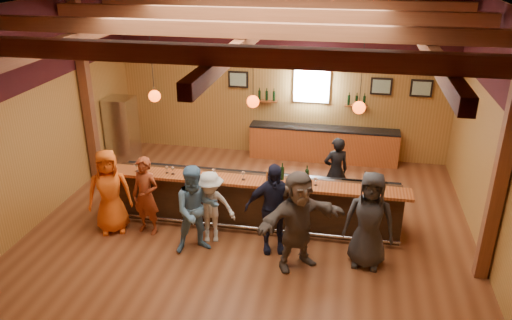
% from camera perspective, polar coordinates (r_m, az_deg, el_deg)
% --- Properties ---
extents(room, '(9.04, 9.00, 4.52)m').
position_cam_1_polar(room, '(9.55, -0.28, 9.74)').
color(room, brown).
rests_on(room, ground).
extents(bar_counter, '(6.30, 1.07, 1.11)m').
position_cam_1_polar(bar_counter, '(10.59, -0.07, -4.44)').
color(bar_counter, black).
rests_on(bar_counter, ground).
extents(back_bar_cabinet, '(4.00, 0.52, 0.95)m').
position_cam_1_polar(back_bar_cabinet, '(13.72, 7.67, 1.84)').
color(back_bar_cabinet, '#8F3F1A').
rests_on(back_bar_cabinet, ground).
extents(window, '(0.95, 0.09, 0.95)m').
position_cam_1_polar(window, '(13.47, 6.38, 8.55)').
color(window, silver).
rests_on(window, room).
extents(framed_pictures, '(5.35, 0.05, 0.45)m').
position_cam_1_polar(framed_pictures, '(13.41, 10.11, 8.49)').
color(framed_pictures, black).
rests_on(framed_pictures, room).
extents(wine_shelves, '(3.00, 0.18, 0.30)m').
position_cam_1_polar(wine_shelves, '(13.52, 6.27, 6.72)').
color(wine_shelves, '#8F3F1A').
rests_on(wine_shelves, room).
extents(pendant_lights, '(4.24, 0.24, 1.37)m').
position_cam_1_polar(pendant_lights, '(9.63, -0.34, 6.74)').
color(pendant_lights, black).
rests_on(pendant_lights, room).
extents(stainless_fridge, '(0.70, 0.70, 1.80)m').
position_cam_1_polar(stainless_fridge, '(13.84, -15.05, 3.29)').
color(stainless_fridge, silver).
rests_on(stainless_fridge, ground).
extents(customer_orange, '(1.03, 0.88, 1.78)m').
position_cam_1_polar(customer_orange, '(10.50, -16.40, -3.48)').
color(customer_orange, '#E15915').
rests_on(customer_orange, ground).
extents(customer_redvest, '(0.67, 0.52, 1.65)m').
position_cam_1_polar(customer_redvest, '(10.29, -12.47, -4.02)').
color(customer_redvest, maroon).
rests_on(customer_redvest, ground).
extents(customer_denim, '(1.07, 0.98, 1.77)m').
position_cam_1_polar(customer_denim, '(9.50, -6.84, -5.65)').
color(customer_denim, '#5582AA').
rests_on(customer_denim, ground).
extents(customer_white, '(1.07, 0.77, 1.50)m').
position_cam_1_polar(customer_white, '(9.83, -5.25, -5.41)').
color(customer_white, beige).
rests_on(customer_white, ground).
extents(customer_navy, '(1.15, 0.70, 1.82)m').
position_cam_1_polar(customer_navy, '(9.43, 1.95, -5.53)').
color(customer_navy, black).
rests_on(customer_navy, ground).
extents(customer_brown, '(1.74, 1.50, 1.90)m').
position_cam_1_polar(customer_brown, '(8.98, 4.80, -6.91)').
color(customer_brown, '#544A43').
rests_on(customer_brown, ground).
extents(customer_dark, '(0.97, 0.68, 1.86)m').
position_cam_1_polar(customer_dark, '(9.23, 12.82, -6.73)').
color(customer_dark, '#29292C').
rests_on(customer_dark, ground).
extents(bartender, '(0.68, 0.56, 1.59)m').
position_cam_1_polar(bartender, '(11.36, 9.09, -1.22)').
color(bartender, black).
rests_on(bartender, ground).
extents(ice_bucket, '(0.23, 0.23, 0.26)m').
position_cam_1_polar(ice_bucket, '(9.92, 1.82, -1.87)').
color(ice_bucket, brown).
rests_on(ice_bucket, bar_counter).
extents(bottle_a, '(0.08, 0.08, 0.36)m').
position_cam_1_polar(bottle_a, '(10.04, 3.01, -1.50)').
color(bottle_a, black).
rests_on(bottle_a, bar_counter).
extents(bottle_b, '(0.08, 0.08, 0.36)m').
position_cam_1_polar(bottle_b, '(9.96, 5.83, -1.79)').
color(bottle_b, black).
rests_on(bottle_b, bar_counter).
extents(glass_a, '(0.09, 0.09, 0.20)m').
position_cam_1_polar(glass_a, '(10.67, -13.51, -0.57)').
color(glass_a, silver).
rests_on(glass_a, bar_counter).
extents(glass_b, '(0.07, 0.07, 0.16)m').
position_cam_1_polar(glass_b, '(10.48, -10.17, -0.90)').
color(glass_b, silver).
rests_on(glass_b, bar_counter).
extents(glass_c, '(0.08, 0.08, 0.18)m').
position_cam_1_polar(glass_c, '(10.40, -9.52, -0.96)').
color(glass_c, silver).
rests_on(glass_c, bar_counter).
extents(glass_d, '(0.09, 0.09, 0.20)m').
position_cam_1_polar(glass_d, '(10.14, -4.88, -1.28)').
color(glass_d, silver).
rests_on(glass_d, bar_counter).
extents(glass_e, '(0.08, 0.08, 0.19)m').
position_cam_1_polar(glass_e, '(10.01, -1.46, -1.56)').
color(glass_e, silver).
rests_on(glass_e, bar_counter).
extents(glass_f, '(0.09, 0.09, 0.19)m').
position_cam_1_polar(glass_f, '(9.80, 3.63, -2.17)').
color(glass_f, silver).
rests_on(glass_f, bar_counter).
extents(glass_g, '(0.08, 0.08, 0.18)m').
position_cam_1_polar(glass_g, '(9.85, 6.87, -2.23)').
color(glass_g, silver).
rests_on(glass_g, bar_counter).
extents(glass_h, '(0.08, 0.08, 0.18)m').
position_cam_1_polar(glass_h, '(9.80, 12.14, -2.74)').
color(glass_h, silver).
rests_on(glass_h, bar_counter).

